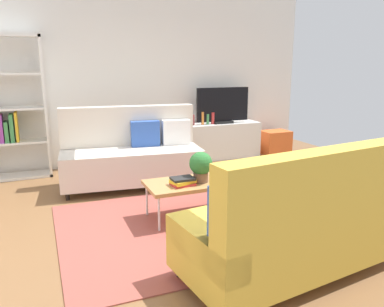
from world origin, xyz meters
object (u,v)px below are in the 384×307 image
at_px(bookshelf, 4,114).
at_px(bottle_2, 213,118).
at_px(bottle_0, 203,118).
at_px(couch_beige, 132,154).
at_px(couch_green, 297,223).
at_px(vase_0, 191,120).
at_px(bottle_1, 208,119).
at_px(coffee_table, 196,183).
at_px(tv_console, 222,140).
at_px(storage_trunk, 275,142).
at_px(tv, 223,106).
at_px(potted_plant, 201,165).
at_px(table_book_0, 183,184).

relative_size(bookshelf, bottle_2, 10.11).
bearing_deg(bottle_0, couch_beige, -147.72).
relative_size(couch_green, bottle_2, 9.59).
distance_m(couch_green, vase_0, 3.94).
xyz_separation_m(vase_0, bottle_1, (0.28, -0.09, 0.01)).
relative_size(coffee_table, vase_0, 6.36).
bearing_deg(couch_green, vase_0, 73.21).
bearing_deg(tv_console, bottle_1, -172.42).
distance_m(tv_console, bottle_2, 0.47).
bearing_deg(bottle_2, vase_0, 166.63).
bearing_deg(couch_green, bottle_0, 70.35).
bearing_deg(bottle_0, bottle_1, 0.00).
bearing_deg(coffee_table, vase_0, 69.03).
xyz_separation_m(couch_beige, coffee_table, (0.37, -1.42, -0.05)).
relative_size(tv_console, storage_trunk, 2.69).
xyz_separation_m(coffee_table, tv_console, (1.52, 2.40, -0.07)).
relative_size(tv, bookshelf, 0.48).
xyz_separation_m(potted_plant, vase_0, (0.90, 2.50, 0.12)).
bearing_deg(tv_console, table_book_0, -124.43).
distance_m(storage_trunk, bottle_0, 1.59).
xyz_separation_m(tv, storage_trunk, (1.10, -0.08, -0.73)).
distance_m(couch_green, coffee_table, 1.45).
height_order(couch_green, bottle_2, couch_green).
distance_m(storage_trunk, bottle_2, 1.40).
bearing_deg(bottle_2, couch_beige, -150.83).
bearing_deg(vase_0, storage_trunk, -5.10).
xyz_separation_m(couch_green, tv_console, (1.23, 3.83, -0.13)).
relative_size(table_book_0, bottle_2, 1.16).
relative_size(couch_green, storage_trunk, 3.83).
distance_m(couch_beige, table_book_0, 1.51).
bearing_deg(bottle_0, potted_plant, -114.11).
relative_size(potted_plant, bottle_2, 1.63).
relative_size(coffee_table, bottle_1, 5.98).
distance_m(couch_green, potted_plant, 1.41).
height_order(couch_green, bookshelf, bookshelf).
height_order(coffee_table, bookshelf, bookshelf).
xyz_separation_m(tv_console, storage_trunk, (1.10, -0.10, -0.10)).
height_order(tv, storage_trunk, tv).
distance_m(table_book_0, bottle_2, 2.89).
xyz_separation_m(tv_console, bookshelf, (-3.54, 0.02, 0.65)).
bearing_deg(couch_green, bottle_2, 67.53).
relative_size(bottle_0, bottle_2, 1.09).
relative_size(table_book_0, vase_0, 1.39).
height_order(bookshelf, table_book_0, bookshelf).
height_order(tv_console, tv, tv).
xyz_separation_m(table_book_0, vase_0, (1.12, 2.53, 0.29)).
distance_m(tv_console, bottle_1, 0.51).
bearing_deg(bottle_0, tv_console, 5.73).
xyz_separation_m(bookshelf, table_book_0, (1.84, -2.50, -0.54)).
xyz_separation_m(couch_green, bottle_2, (1.03, 3.79, 0.30)).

